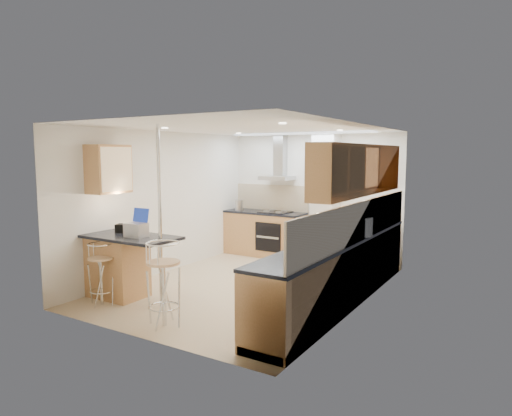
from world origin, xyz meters
The scene contains 16 objects.
ground centered at (0.00, 0.00, 0.00)m, with size 4.80×4.80×0.00m, color beige.
room_shell centered at (0.32, 0.38, 1.54)m, with size 3.64×4.84×2.51m.
right_counter centered at (1.50, 0.00, 0.46)m, with size 0.63×4.40×0.92m.
back_counter centered at (-0.95, 2.10, 0.46)m, with size 1.70×0.63×0.92m.
peninsula centered at (-1.12, -1.45, 0.48)m, with size 1.47×0.72×0.94m.
microwave centered at (1.61, 0.15, 1.06)m, with size 0.52×0.35×0.29m, color white.
laptop centered at (-0.96, -1.47, 1.04)m, with size 0.29×0.22×0.20m, color #ADAFB6.
bag centered at (-1.41, -1.29, 1.00)m, with size 0.22×0.16×0.12m, color black.
bar_stool_near centered at (-1.30, -1.83, 0.44)m, with size 0.36×0.36×0.88m, color tan, non-canonical shape.
bar_stool_end centered at (0.00, -1.97, 0.53)m, with size 0.43×0.43×1.05m, color tan, non-canonical shape.
jar_a centered at (1.52, 1.31, 1.00)m, with size 0.12×0.12×0.17m, color beige.
jar_b centered at (1.52, 0.58, 0.99)m, with size 0.11×0.11×0.14m, color beige.
jar_c centered at (1.58, -0.38, 1.03)m, with size 0.14×0.14×0.22m, color #BDB397.
jar_d centered at (1.68, -0.84, 1.00)m, with size 0.10×0.10×0.15m, color white.
bread_bin centered at (1.54, -0.90, 1.03)m, with size 0.33×0.42×0.22m, color beige.
kettle centered at (-1.51, 1.97, 1.03)m, with size 0.16×0.16×0.22m, color #A9ABAE.
Camera 1 is at (3.78, -6.00, 2.10)m, focal length 32.00 mm.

